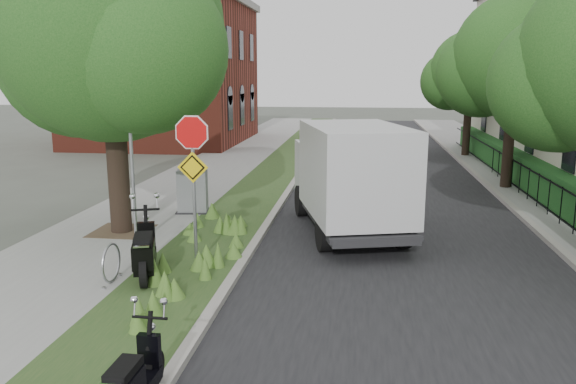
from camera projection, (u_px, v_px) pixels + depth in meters
The scene contains 19 objects.
ground at pixel (257, 283), 10.95m from camera, with size 120.00×120.00×0.00m, color #4C5147.
sidewalk_near at pixel (195, 181), 21.19m from camera, with size 3.50×60.00×0.12m, color gray.
verge at pixel (267, 182), 20.84m from camera, with size 2.00×60.00×0.12m, color #28491F.
kerb_near at pixel (294, 183), 20.71m from camera, with size 0.20×60.00×0.13m, color #9E9991.
road at pixel (390, 187), 20.27m from camera, with size 7.00×60.00×0.01m, color black.
kerb_far at pixel (490, 188), 19.81m from camera, with size 0.20×60.00×0.13m, color #9E9991.
footpath_far at pixel (541, 189), 19.60m from camera, with size 3.20×60.00×0.12m, color gray.
street_tree_main at pixel (108, 40), 13.26m from camera, with size 6.21×5.54×7.66m.
bare_post at pixel (132, 159), 12.67m from camera, with size 0.08×0.08×4.00m.
bike_hoop at pixel (111, 263), 10.61m from camera, with size 0.06×0.78×0.77m.
sign_assembly at pixel (193, 160), 11.22m from camera, with size 0.94×0.08×3.22m.
fence_far at pixel (512, 171), 19.60m from camera, with size 0.04×24.00×1.00m.
hedge_far at pixel (533, 172), 19.51m from camera, with size 1.00×24.00×1.10m, color #1A491B.
brick_building at pixel (165, 70), 32.65m from camera, with size 9.40×10.40×8.30m.
far_tree_b at pixel (513, 63), 18.92m from camera, with size 4.83×4.31×6.56m.
far_tree_c at pixel (469, 75), 26.76m from camera, with size 4.37×3.89×5.93m.
scooter_near at pixel (145, 257), 10.77m from camera, with size 0.79×1.87×0.92m.
box_truck at pixel (350, 173), 14.11m from camera, with size 3.34×5.62×2.39m.
utility_cabinet at pixel (193, 192), 15.99m from camera, with size 1.00×0.74×1.23m.
Camera 1 is at (1.94, -10.19, 4.00)m, focal length 35.00 mm.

